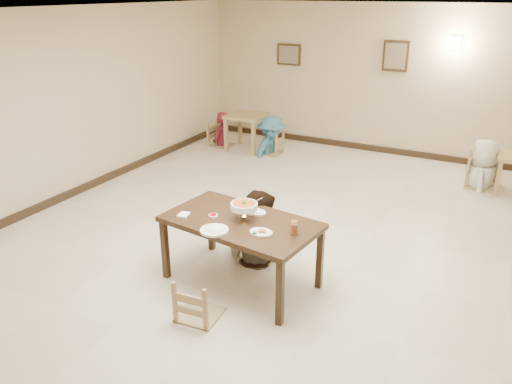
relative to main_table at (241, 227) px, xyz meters
The scene contains 27 objects.
floor 1.13m from the main_table, 78.94° to the left, with size 10.00×10.00×0.00m, color beige.
ceiling 2.43m from the main_table, 78.94° to the left, with size 10.00×10.00×0.00m, color white.
wall_back 5.89m from the main_table, 88.39° to the left, with size 10.00×10.00×0.00m, color beige.
wall_left 4.00m from the main_table, 167.62° to the left, with size 10.00×10.00×0.00m, color beige.
baseboard_back 5.85m from the main_table, 88.38° to the left, with size 8.00×0.06×0.12m, color black.
baseboard_left 3.95m from the main_table, 167.53° to the left, with size 0.06×10.00×0.12m, color black.
picture_a 6.26m from the main_table, 109.34° to the left, with size 0.55×0.04×0.45m.
picture_b 5.94m from the main_table, 87.39° to the left, with size 0.50×0.04×0.60m.
wall_sconce 6.16m from the main_table, 76.77° to the left, with size 0.16×0.05×0.22m, color #FFD88C.
main_table is the anchor object (origin of this frame).
chair_far 0.74m from the main_table, 98.60° to the left, with size 0.47×0.47×1.01m.
chair_near 0.84m from the main_table, 94.97° to the right, with size 0.43×0.43×0.91m.
main_diner 0.66m from the main_table, 100.64° to the left, with size 0.90×0.70×1.84m, color gray.
curry_warmer 0.25m from the main_table, 60.35° to the left, with size 0.34×0.31×0.28m.
rice_plate_far 0.27m from the main_table, 77.27° to the left, with size 0.26×0.26×0.06m.
rice_plate_near 0.41m from the main_table, 106.95° to the right, with size 0.31×0.31×0.07m.
fried_plate 0.41m from the main_table, 28.28° to the right, with size 0.26×0.26×0.06m.
chili_dish 0.35m from the main_table, behind, with size 0.11×0.11×0.02m.
napkin_cutlery 0.67m from the main_table, 161.94° to the right, with size 0.15×0.23×0.03m.
drink_glass 0.69m from the main_table, ahead, with size 0.08×0.08×0.15m.
bg_table_left 5.27m from the main_table, 117.96° to the left, with size 0.80×0.80×0.77m.
bg_chair_ll 5.55m from the main_table, 123.74° to the left, with size 0.48×0.48×1.03m.
bg_chair_lr 4.99m from the main_table, 111.94° to the left, with size 0.41×0.41×0.88m.
bg_chair_rl 5.16m from the main_table, 64.47° to the left, with size 0.50×0.50×1.07m.
bg_diner_a 5.55m from the main_table, 123.74° to the left, with size 0.56×0.37×1.53m, color maroon.
bg_diner_b 4.98m from the main_table, 111.94° to the left, with size 1.05×0.60×1.63m, color teal.
bg_diner_c 5.16m from the main_table, 64.47° to the left, with size 0.83×0.54×1.70m, color silver.
Camera 1 is at (2.35, -5.27, 3.24)m, focal length 35.00 mm.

